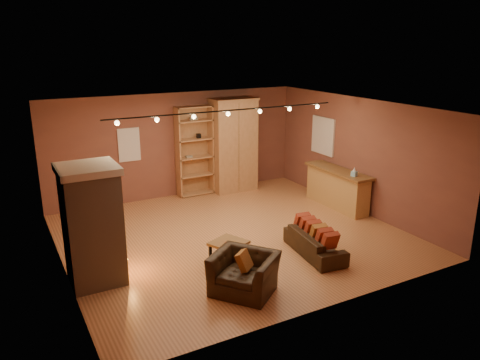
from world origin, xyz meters
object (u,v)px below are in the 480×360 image
bookcase (194,150)px  armchair (244,267)px  loveseat (315,238)px  coffee_table (229,245)px  fireplace (93,225)px  bar_counter (337,188)px  armoire (233,145)px

bookcase → armchair: size_ratio=1.98×
loveseat → coffee_table: 1.76m
fireplace → bar_counter: bearing=9.0°
fireplace → armchair: size_ratio=1.72×
coffee_table → bookcase: bearing=75.3°
armchair → bookcase: bearing=127.9°
armchair → armoire: bearing=116.3°
armchair → coffee_table: size_ratio=1.57×
bookcase → loveseat: size_ratio=1.51×
coffee_table → armoire: bearing=61.1°
bar_counter → coffee_table: bar_counter is taller
armoire → coffee_table: (-2.24, -4.06, -0.92)m
bookcase → loveseat: 4.83m
fireplace → loveseat: (4.05, -0.99, -0.72)m
fireplace → bookcase: bookcase is taller
bar_counter → coffee_table: (-3.89, -1.53, -0.12)m
bookcase → coffee_table: size_ratio=3.11×
bookcase → coffee_table: bookcase is taller
loveseat → coffee_table: size_ratio=2.06×
fireplace → bar_counter: fireplace is taller
fireplace → bookcase: bearing=47.0°
fireplace → bar_counter: 6.34m
fireplace → armchair: fireplace is taller
loveseat → armchair: 2.03m
bar_counter → loveseat: bearing=-138.0°
armoire → armchair: 5.72m
armoire → bar_counter: 3.13m
bar_counter → armoire: bearing=123.2°
armoire → loveseat: armoire is taller
armoire → loveseat: 4.64m
fireplace → bar_counter: (6.24, 0.99, -0.56)m
armchair → coffee_table: 1.06m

